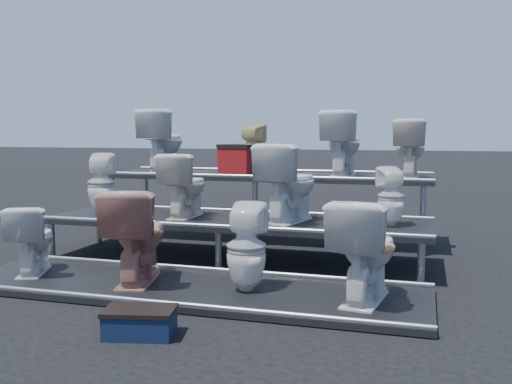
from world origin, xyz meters
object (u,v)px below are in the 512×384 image
(toilet_2, at_px, (246,247))
(toilet_3, at_px, (365,250))
(toilet_7, at_px, (391,197))
(step_stool, at_px, (140,324))
(toilet_9, at_px, (252,149))
(red_crate, at_px, (240,161))
(toilet_5, at_px, (185,185))
(toilet_10, at_px, (342,144))
(toilet_11, at_px, (410,149))
(toilet_0, at_px, (32,239))
(toilet_1, at_px, (137,235))
(toilet_6, at_px, (289,183))
(toilet_4, at_px, (101,183))
(toilet_8, at_px, (163,141))

(toilet_2, distance_m, toilet_3, 0.99)
(toilet_7, height_order, step_stool, toilet_7)
(toilet_9, distance_m, red_crate, 0.23)
(toilet_5, bearing_deg, toilet_7, 179.66)
(toilet_9, distance_m, toilet_10, 1.18)
(toilet_3, distance_m, toilet_11, 2.71)
(toilet_0, height_order, red_crate, red_crate)
(toilet_1, relative_size, toilet_6, 1.03)
(toilet_6, bearing_deg, toilet_3, 139.02)
(toilet_0, bearing_deg, step_stool, 124.79)
(toilet_3, bearing_deg, toilet_2, 8.00)
(toilet_4, relative_size, step_stool, 1.51)
(toilet_5, distance_m, toilet_9, 1.41)
(toilet_2, xyz_separation_m, toilet_6, (0.06, 1.30, 0.44))
(toilet_4, bearing_deg, toilet_6, 160.04)
(toilet_6, distance_m, toilet_10, 1.41)
(toilet_2, distance_m, toilet_5, 1.77)
(toilet_3, distance_m, toilet_8, 4.06)
(toilet_6, height_order, toilet_8, toilet_8)
(red_crate, distance_m, step_stool, 3.84)
(toilet_10, bearing_deg, toilet_1, 62.52)
(toilet_6, bearing_deg, step_stool, 92.02)
(toilet_1, xyz_separation_m, toilet_4, (-1.15, 1.30, 0.33))
(toilet_10, bearing_deg, toilet_5, 41.67)
(toilet_4, relative_size, toilet_8, 0.84)
(toilet_2, bearing_deg, toilet_7, -134.82)
(toilet_4, height_order, toilet_10, toilet_10)
(toilet_6, xyz_separation_m, toilet_11, (1.19, 1.30, 0.34))
(toilet_9, relative_size, toilet_10, 0.82)
(toilet_11, bearing_deg, toilet_1, 49.11)
(toilet_0, xyz_separation_m, toilet_1, (1.12, 0.00, 0.10))
(toilet_7, xyz_separation_m, toilet_10, (-0.68, 1.30, 0.50))
(step_stool, bearing_deg, toilet_9, 82.37)
(toilet_8, bearing_deg, toilet_10, 175.31)
(toilet_3, xyz_separation_m, toilet_9, (-1.74, 2.60, 0.72))
(toilet_5, relative_size, red_crate, 1.53)
(toilet_6, xyz_separation_m, toilet_9, (-0.80, 1.30, 0.32))
(toilet_0, distance_m, toilet_8, 2.75)
(toilet_3, relative_size, step_stool, 1.77)
(toilet_3, relative_size, toilet_11, 1.18)
(toilet_1, relative_size, toilet_2, 1.13)
(toilet_8, relative_size, toilet_11, 1.21)
(toilet_2, bearing_deg, step_stool, 64.66)
(toilet_0, xyz_separation_m, toilet_11, (3.39, 2.60, 0.82))
(toilet_1, distance_m, toilet_11, 3.53)
(toilet_2, xyz_separation_m, toilet_10, (0.43, 2.60, 0.83))
(toilet_1, relative_size, toilet_4, 1.21)
(toilet_0, distance_m, step_stool, 2.07)
(toilet_3, distance_m, red_crate, 3.25)
(toilet_10, bearing_deg, toilet_3, 104.06)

